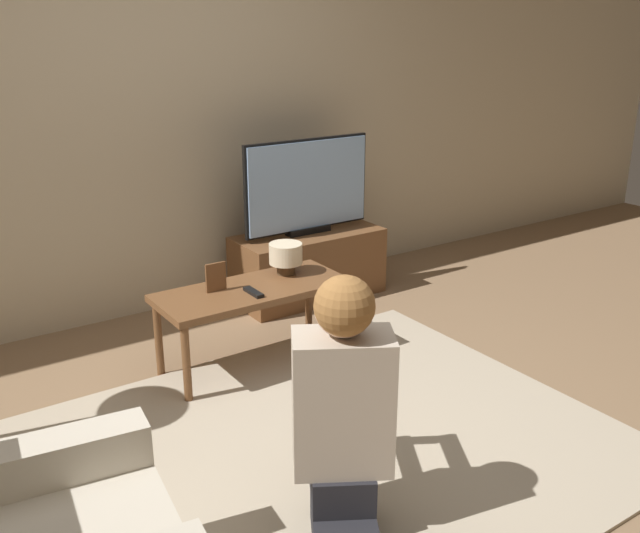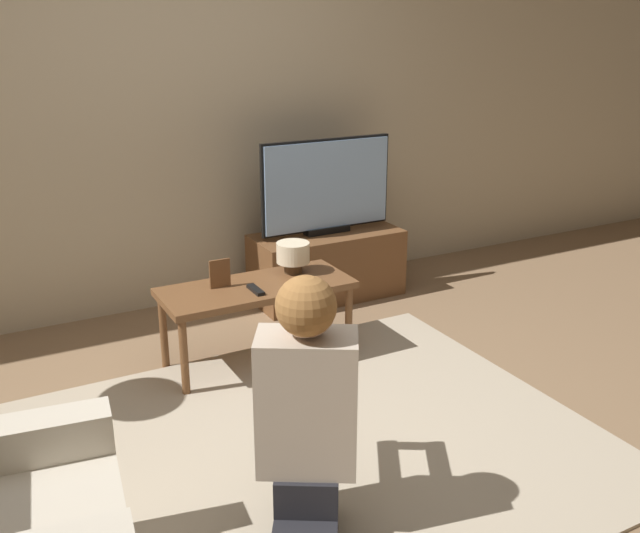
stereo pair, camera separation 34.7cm
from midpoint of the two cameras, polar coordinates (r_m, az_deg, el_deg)
ground_plane at (r=3.16m, az=2.45°, el=-14.45°), size 10.00×10.00×0.00m
wall_back at (r=4.42m, az=-10.47°, el=13.02°), size 10.00×0.06×2.60m
rug at (r=3.15m, az=2.45°, el=-14.33°), size 2.43×2.02×0.02m
tv_stand at (r=4.68m, az=2.66°, el=0.09°), size 0.97×0.43×0.44m
tv at (r=4.54m, az=2.74°, el=6.42°), size 0.90×0.08×0.61m
coffee_table at (r=3.71m, az=-2.44°, el=-2.26°), size 1.00×0.42×0.44m
person_kneeling at (r=2.45m, az=3.06°, el=-11.44°), size 0.61×0.80×0.96m
picture_frame at (r=3.65m, az=-5.34°, el=-0.61°), size 0.11×0.01×0.15m
table_lamp at (r=3.84m, az=0.41°, el=0.91°), size 0.18×0.18×0.17m
remote at (r=3.61m, az=-2.45°, el=-1.92°), size 0.04×0.15×0.02m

